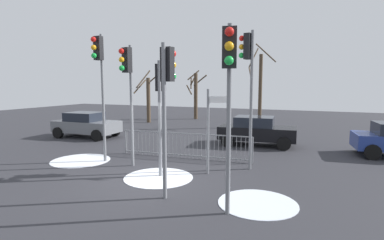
% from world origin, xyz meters
% --- Properties ---
extents(ground_plane, '(60.00, 60.00, 0.00)m').
position_xyz_m(ground_plane, '(0.00, 0.00, 0.00)').
color(ground_plane, '#2D2D33').
extents(traffic_light_foreground_left, '(0.33, 0.57, 5.02)m').
position_xyz_m(traffic_light_foreground_left, '(-2.77, 1.38, 3.67)').
color(traffic_light_foreground_left, slate).
rests_on(traffic_light_foreground_left, ground).
extents(traffic_light_mid_left, '(0.37, 0.56, 3.87)m').
position_xyz_m(traffic_light_mid_left, '(0.22, 0.79, 2.84)').
color(traffic_light_mid_left, slate).
rests_on(traffic_light_mid_left, ground).
extents(traffic_light_rear_right, '(0.56, 0.36, 4.98)m').
position_xyz_m(traffic_light_rear_right, '(2.74, 2.69, 3.64)').
color(traffic_light_rear_right, slate).
rests_on(traffic_light_rear_right, ground).
extents(traffic_light_rear_left, '(0.35, 0.57, 4.17)m').
position_xyz_m(traffic_light_rear_left, '(1.37, -0.93, 3.06)').
color(traffic_light_rear_left, slate).
rests_on(traffic_light_rear_left, ground).
extents(traffic_light_foreground_right, '(0.36, 0.56, 4.45)m').
position_xyz_m(traffic_light_foreground_right, '(3.24, -1.52, 3.26)').
color(traffic_light_foreground_right, slate).
rests_on(traffic_light_foreground_right, ground).
extents(traffic_light_mid_right, '(0.36, 0.56, 4.52)m').
position_xyz_m(traffic_light_mid_right, '(-1.39, 1.25, 3.31)').
color(traffic_light_mid_right, slate).
rests_on(traffic_light_mid_right, ground).
extents(direction_sign_post, '(0.78, 0.19, 2.94)m').
position_xyz_m(direction_sign_post, '(1.71, 1.54, 1.65)').
color(direction_sign_post, slate).
rests_on(direction_sign_post, ground).
extents(pedestrian_guard_railing, '(5.68, 0.53, 1.07)m').
position_xyz_m(pedestrian_guard_railing, '(-0.01, 3.25, 0.55)').
color(pedestrian_guard_railing, slate).
rests_on(pedestrian_guard_railing, ground).
extents(car_grey_trailing, '(3.87, 2.07, 1.47)m').
position_xyz_m(car_grey_trailing, '(-7.44, 5.64, 0.77)').
color(car_grey_trailing, slate).
rests_on(car_grey_trailing, ground).
extents(car_black_near, '(3.91, 2.15, 1.47)m').
position_xyz_m(car_black_near, '(2.23, 7.16, 0.77)').
color(car_black_near, black).
rests_on(car_black_near, ground).
extents(bare_tree_left, '(1.92, 1.77, 4.27)m').
position_xyz_m(bare_tree_left, '(-7.74, 13.16, 2.11)').
color(bare_tree_left, '#473828').
rests_on(bare_tree_left, ground).
extents(bare_tree_centre, '(1.82, 1.84, 4.38)m').
position_xyz_m(bare_tree_centre, '(-5.13, 16.94, 2.25)').
color(bare_tree_centre, '#473828').
rests_on(bare_tree_centre, ground).
extents(bare_tree_right, '(2.06, 1.89, 5.84)m').
position_xyz_m(bare_tree_right, '(1.17, 13.67, 2.84)').
color(bare_tree_right, '#473828').
rests_on(bare_tree_right, ground).
extents(snow_patch_kerb, '(2.07, 2.07, 0.01)m').
position_xyz_m(snow_patch_kerb, '(3.76, -0.48, 0.01)').
color(snow_patch_kerb, silver).
rests_on(snow_patch_kerb, ground).
extents(snow_patch_island, '(2.34, 2.34, 0.01)m').
position_xyz_m(snow_patch_island, '(-3.75, 1.20, 0.01)').
color(snow_patch_island, white).
rests_on(snow_patch_island, ground).
extents(snow_patch_verge, '(2.30, 2.30, 0.01)m').
position_xyz_m(snow_patch_verge, '(0.29, 0.45, 0.01)').
color(snow_patch_verge, white).
rests_on(snow_patch_verge, ground).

